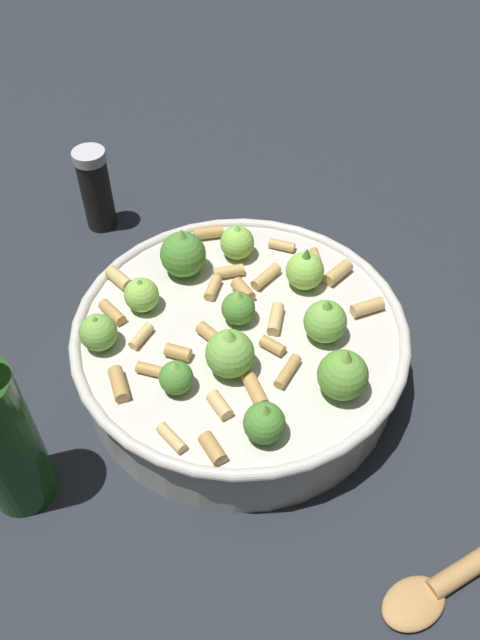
# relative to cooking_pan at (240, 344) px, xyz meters

# --- Properties ---
(ground_plane) EXTENTS (2.40, 2.40, 0.00)m
(ground_plane) POSITION_rel_cooking_pan_xyz_m (-0.00, 0.00, -0.04)
(ground_plane) COLOR #23282D
(cooking_pan) EXTENTS (0.31, 0.31, 0.12)m
(cooking_pan) POSITION_rel_cooking_pan_xyz_m (0.00, 0.00, 0.00)
(cooking_pan) COLOR beige
(cooking_pan) RESTS_ON ground
(pepper_shaker) EXTENTS (0.04, 0.04, 0.10)m
(pepper_shaker) POSITION_rel_cooking_pan_xyz_m (-0.25, -0.13, 0.01)
(pepper_shaker) COLOR black
(pepper_shaker) RESTS_ON ground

